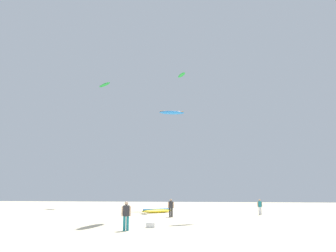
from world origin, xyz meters
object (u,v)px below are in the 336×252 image
object	(u,v)px
cooler_box	(151,225)
kite_aloft_0	(105,85)
person_midground	(171,206)
kite_grounded_near	(157,211)
kite_aloft_2	(172,113)
person_left	(260,206)
person_foreground	(126,214)
kite_aloft_4	(182,75)

from	to	relation	value
cooler_box	kite_aloft_0	size ratio (longest dim) A/B	0.19
person_midground	cooler_box	size ratio (longest dim) A/B	2.90
kite_grounded_near	kite_aloft_2	bearing A→B (deg)	84.42
person_midground	person_left	xyz separation A→B (m)	(8.49, 4.45, -0.05)
person_foreground	kite_aloft_4	xyz separation A→B (m)	(1.20, 22.78, 16.78)
person_foreground	kite_aloft_0	xyz separation A→B (m)	(-12.38, 30.76, 18.60)
person_left	kite_aloft_0	xyz separation A→B (m)	(-22.13, 15.28, 18.71)
kite_aloft_0	kite_aloft_2	world-z (taller)	kite_aloft_0
cooler_box	kite_aloft_4	bearing A→B (deg)	89.79
kite_aloft_4	cooler_box	bearing A→B (deg)	-90.21
person_foreground	kite_aloft_0	bearing A→B (deg)	-168.14
person_midground	person_left	bearing A→B (deg)	-76.73
person_left	kite_aloft_2	distance (m)	17.92
person_midground	kite_aloft_2	bearing A→B (deg)	-7.55
kite_grounded_near	kite_aloft_4	xyz separation A→B (m)	(2.23, 5.95, 17.57)
person_foreground	person_midground	xyz separation A→B (m)	(1.26, 11.03, -0.05)
person_midground	kite_aloft_4	size ratio (longest dim) A/B	0.75
person_left	cooler_box	distance (m)	16.02
person_left	kite_grounded_near	distance (m)	10.89
cooler_box	kite_aloft_4	distance (m)	27.25
kite_aloft_2	kite_aloft_4	xyz separation A→B (m)	(1.52, -1.36, 4.86)
kite_aloft_0	kite_aloft_2	distance (m)	15.30
person_midground	kite_grounded_near	world-z (taller)	person_midground
person_foreground	kite_aloft_2	bearing A→B (deg)	170.69
person_midground	kite_aloft_0	size ratio (longest dim) A/B	0.54
kite_grounded_near	kite_aloft_0	xyz separation A→B (m)	(-11.35, 13.93, 19.39)
person_left	cooler_box	size ratio (longest dim) A/B	2.75
person_left	kite_aloft_0	world-z (taller)	kite_aloft_0
person_foreground	kite_aloft_4	size ratio (longest dim) A/B	0.80
kite_grounded_near	kite_aloft_0	size ratio (longest dim) A/B	1.17
person_foreground	kite_aloft_0	world-z (taller)	kite_aloft_0
kite_aloft_0	person_foreground	bearing A→B (deg)	-68.07
person_left	cooler_box	world-z (taller)	person_left
person_midground	kite_aloft_4	xyz separation A→B (m)	(-0.06, 11.76, 16.84)
person_midground	cooler_box	distance (m)	9.06
kite_aloft_0	person_left	bearing A→B (deg)	-34.63
person_left	kite_aloft_4	size ratio (longest dim) A/B	0.71
person_foreground	person_left	world-z (taller)	person_foreground
kite_grounded_near	kite_aloft_2	world-z (taller)	kite_aloft_2
kite_aloft_4	person_left	bearing A→B (deg)	-40.50
person_left	kite_aloft_4	bearing A→B (deg)	-144.40
kite_aloft_4	person_midground	bearing A→B (deg)	-89.70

